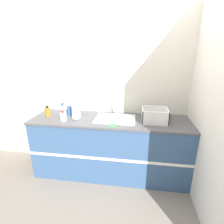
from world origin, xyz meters
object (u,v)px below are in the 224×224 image
at_px(paper_towel_roll, 76,110).
at_px(bottle_clear, 63,111).
at_px(bottle_blue, 69,110).
at_px(bottle_amber, 48,111).
at_px(bottle_white_spray, 63,116).
at_px(sink, 115,118).
at_px(dish_rack, 155,117).

distance_m(paper_towel_roll, bottle_clear, 0.22).
bearing_deg(bottle_blue, paper_towel_roll, -43.58).
bearing_deg(bottle_amber, bottle_white_spray, -26.78).
distance_m(paper_towel_roll, bottle_blue, 0.23).
distance_m(sink, dish_rack, 0.56).
bearing_deg(dish_rack, bottle_white_spray, -173.43).
bearing_deg(bottle_amber, dish_rack, -0.43).
height_order(bottle_clear, bottle_white_spray, bottle_clear).
relative_size(paper_towel_roll, bottle_blue, 1.56).
bearing_deg(bottle_white_spray, dish_rack, 6.57).
relative_size(bottle_amber, bottle_clear, 0.71).
xyz_separation_m(bottle_clear, bottle_white_spray, (0.05, -0.14, -0.03)).
height_order(paper_towel_roll, bottle_blue, paper_towel_roll).
relative_size(sink, bottle_blue, 3.28).
bearing_deg(dish_rack, sink, 179.08).
xyz_separation_m(bottle_blue, bottle_amber, (-0.32, -0.09, -0.01)).
bearing_deg(sink, paper_towel_roll, -174.08).
relative_size(paper_towel_roll, bottle_amber, 1.73).
relative_size(dish_rack, bottle_clear, 1.58).
relative_size(sink, dish_rack, 1.64).
xyz_separation_m(bottle_blue, bottle_white_spray, (0.00, -0.25, -0.01)).
xyz_separation_m(dish_rack, bottle_clear, (-1.34, -0.01, 0.03)).
height_order(sink, bottle_white_spray, sink).
relative_size(sink, bottle_clear, 2.59).
bearing_deg(bottle_white_spray, sink, 12.17).
bearing_deg(bottle_clear, dish_rack, 0.54).
height_order(bottle_blue, bottle_amber, bottle_blue).
relative_size(sink, bottle_white_spray, 3.83).
distance_m(bottle_clear, bottle_white_spray, 0.15).
xyz_separation_m(bottle_amber, bottle_white_spray, (0.32, -0.16, -0.00)).
bearing_deg(sink, bottle_clear, -178.43).
distance_m(dish_rack, bottle_blue, 1.29).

